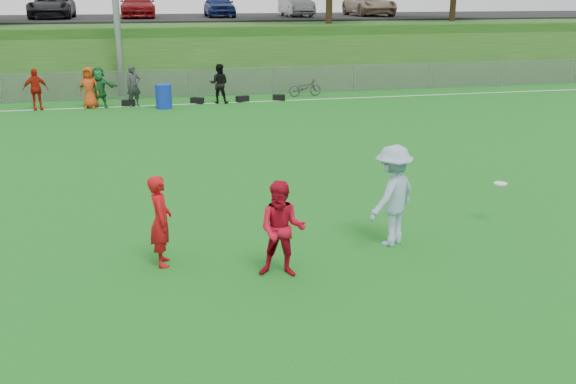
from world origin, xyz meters
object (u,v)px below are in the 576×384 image
object	(u,v)px
player_blue	(393,196)
bicycle	(305,87)
player_red_left	(161,221)
player_red_center	(282,229)
frisbee	(501,183)
recycling_bin	(164,96)

from	to	relation	value
player_blue	bicycle	world-z (taller)	player_blue
player_red_left	player_red_center	size ratio (longest dim) A/B	0.98
frisbee	player_red_center	bearing A→B (deg)	-162.92
frisbee	recycling_bin	distance (m)	16.85
player_blue	recycling_bin	bearing A→B (deg)	-113.51
player_red_left	bicycle	distance (m)	19.44
frisbee	bicycle	bearing A→B (deg)	89.08
player_red_center	frisbee	size ratio (longest dim) A/B	6.17
player_red_center	player_blue	size ratio (longest dim) A/B	0.86
player_red_left	bicycle	bearing A→B (deg)	-21.40
player_red_left	recycling_bin	world-z (taller)	player_red_left
player_blue	bicycle	distance (m)	18.27
player_blue	recycling_bin	size ratio (longest dim) A/B	1.96
recycling_bin	bicycle	bearing A→B (deg)	15.40
player_red_center	recycling_bin	world-z (taller)	player_red_center
frisbee	player_red_left	bearing A→B (deg)	-175.15
player_red_left	player_blue	xyz separation A→B (m)	(4.35, 0.01, 0.15)
recycling_bin	bicycle	size ratio (longest dim) A/B	0.64
player_red_left	player_blue	size ratio (longest dim) A/B	0.84
player_blue	recycling_bin	world-z (taller)	player_blue
recycling_bin	bicycle	world-z (taller)	recycling_bin
player_red_left	player_red_center	distance (m)	2.20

